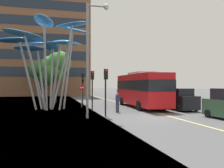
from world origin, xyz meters
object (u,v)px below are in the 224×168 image
at_px(car_far_side, 125,92).
at_px(street_lamp, 92,45).
at_px(pedestrian, 117,102).
at_px(traffic_light_island_mid, 83,82).
at_px(traffic_light_opposite, 83,84).
at_px(leaf_sculpture, 47,44).
at_px(car_parked_mid, 180,100).
at_px(car_side_street, 133,93).
at_px(traffic_light_kerb_far, 92,82).
at_px(no_entry_sign, 82,93).
at_px(car_parked_far, 155,96).
at_px(traffic_light_kerb_near, 106,82).
at_px(red_bus, 141,88).

relative_size(car_far_side, street_lamp, 0.52).
bearing_deg(car_far_side, pedestrian, -109.42).
bearing_deg(pedestrian, traffic_light_island_mid, 101.59).
height_order(traffic_light_opposite, street_lamp, street_lamp).
height_order(leaf_sculpture, car_parked_mid, leaf_sculpture).
height_order(car_side_street, street_lamp, street_lamp).
height_order(traffic_light_island_mid, car_side_street, traffic_light_island_mid).
bearing_deg(car_far_side, traffic_light_island_mid, -130.35).
bearing_deg(traffic_light_island_mid, traffic_light_kerb_far, -90.60).
distance_m(traffic_light_island_mid, no_entry_sign, 4.70).
bearing_deg(car_parked_far, street_lamp, -134.53).
xyz_separation_m(car_side_street, no_entry_sign, (-8.70, -9.02, 0.52)).
relative_size(leaf_sculpture, traffic_light_island_mid, 2.39).
relative_size(traffic_light_opposite, car_parked_mid, 0.88).
relative_size(car_parked_far, no_entry_sign, 1.78).
bearing_deg(traffic_light_kerb_far, car_far_side, 63.43).
bearing_deg(pedestrian, traffic_light_kerb_near, -122.67).
relative_size(pedestrian, no_entry_sign, 0.72).
bearing_deg(pedestrian, car_parked_far, 44.70).
xyz_separation_m(traffic_light_kerb_near, car_side_street, (7.79, 16.12, -1.55)).
xyz_separation_m(leaf_sculpture, traffic_light_island_mid, (4.16, 4.76, -3.74)).
bearing_deg(car_parked_mid, car_far_side, 88.69).
relative_size(traffic_light_opposite, street_lamp, 0.41).
xyz_separation_m(traffic_light_island_mid, traffic_light_opposite, (0.08, 0.51, -0.23)).
relative_size(traffic_light_island_mid, car_side_street, 0.95).
bearing_deg(traffic_light_kerb_far, car_parked_mid, -10.71).
bearing_deg(no_entry_sign, car_far_side, 57.49).
bearing_deg(street_lamp, traffic_light_island_mid, 85.56).
relative_size(traffic_light_island_mid, pedestrian, 2.20).
relative_size(traffic_light_kerb_far, traffic_light_opposite, 1.06).
distance_m(red_bus, pedestrian, 5.35).
distance_m(traffic_light_kerb_near, pedestrian, 3.54).
relative_size(car_parked_mid, no_entry_sign, 1.65).
relative_size(car_parked_mid, car_parked_far, 0.93).
bearing_deg(leaf_sculpture, pedestrian, -35.34).
bearing_deg(street_lamp, traffic_light_opposite, 85.40).
relative_size(traffic_light_kerb_near, street_lamp, 0.43).
xyz_separation_m(leaf_sculpture, no_entry_sign, (3.44, 0.26, -4.88)).
bearing_deg(street_lamp, traffic_light_kerb_near, 20.86).
bearing_deg(car_parked_far, car_side_street, 93.23).
distance_m(leaf_sculpture, car_far_side, 20.34).
xyz_separation_m(traffic_light_kerb_near, pedestrian, (1.65, 2.57, -1.78)).
bearing_deg(car_far_side, car_parked_mid, -91.31).
bearing_deg(traffic_light_island_mid, leaf_sculpture, -131.17).
bearing_deg(red_bus, car_side_street, 75.94).
xyz_separation_m(red_bus, no_entry_sign, (-6.24, 0.82, -0.43)).
relative_size(traffic_light_island_mid, car_far_side, 0.86).
height_order(red_bus, no_entry_sign, red_bus).
xyz_separation_m(traffic_light_opposite, car_side_street, (7.91, 4.02, -1.44)).
relative_size(red_bus, car_side_street, 2.71).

